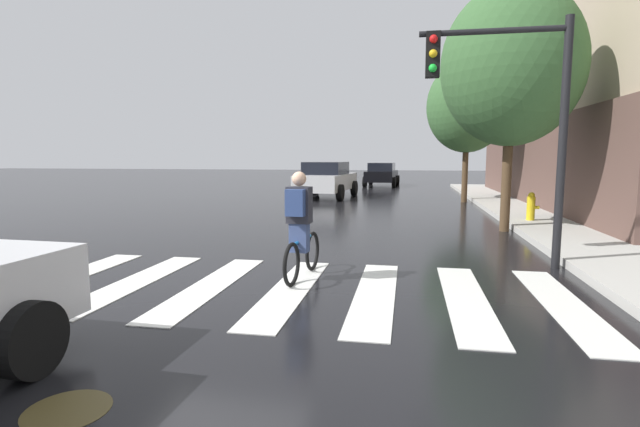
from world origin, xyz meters
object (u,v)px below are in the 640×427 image
traffic_light_near (512,100)px  street_tree_mid (467,106)px  street_tree_near (512,66)px  cyclist (300,226)px  manhole_cover (67,410)px  fire_hydrant (531,207)px  sedan_mid (327,179)px  sedan_far (382,174)px

traffic_light_near → street_tree_mid: size_ratio=0.72×
street_tree_near → cyclist: bearing=-125.7°
manhole_cover → traffic_light_near: (4.22, 5.64, 2.86)m
cyclist → traffic_light_near: (3.33, 1.55, 2.02)m
manhole_cover → fire_hydrant: 12.50m
sedan_mid → cyclist: bearing=-82.0°
manhole_cover → cyclist: bearing=77.7°
traffic_light_near → sedan_far: bearing=98.5°
cyclist → street_tree_near: size_ratio=0.28×
cyclist → sedan_far: bearing=90.1°
cyclist → street_tree_mid: bearing=73.7°
sedan_mid → fire_hydrant: bearing=-48.5°
cyclist → street_tree_mid: (3.97, 13.59, 3.10)m
sedan_far → manhole_cover: bearing=-91.8°
street_tree_mid → cyclist: bearing=-106.3°
manhole_cover → sedan_far: size_ratio=0.14×
sedan_far → street_tree_mid: street_tree_mid is taller
fire_hydrant → street_tree_near: 3.91m
manhole_cover → traffic_light_near: traffic_light_near is taller
sedan_far → fire_hydrant: sedan_far is taller
sedan_mid → street_tree_mid: 6.96m
manhole_cover → sedan_far: (0.86, 28.17, 0.77)m
street_tree_near → street_tree_mid: 7.89m
fire_hydrant → street_tree_near: (-0.92, -1.20, 3.61)m
cyclist → traffic_light_near: bearing=24.9°
manhole_cover → cyclist: size_ratio=0.37×
sedan_far → traffic_light_near: (3.36, -22.53, 2.09)m
traffic_light_near → street_tree_mid: 12.11m
sedan_far → cyclist: (0.03, -24.07, 0.07)m
sedan_far → cyclist: size_ratio=2.60×
manhole_cover → fire_hydrant: (5.91, 11.00, 0.53)m
sedan_mid → sedan_far: (2.09, 9.11, -0.08)m
manhole_cover → street_tree_mid: street_tree_mid is taller
sedan_mid → fire_hydrant: 10.77m
manhole_cover → fire_hydrant: fire_hydrant is taller
traffic_light_near → fire_hydrant: (1.68, 5.36, -2.33)m
sedan_mid → fire_hydrant: size_ratio=6.34×
sedan_mid → cyclist: (2.12, -14.97, -0.01)m
sedan_far → street_tree_near: bearing=-77.3°
traffic_light_near → street_tree_mid: street_tree_mid is taller
sedan_mid → street_tree_mid: bearing=-12.7°
cyclist → street_tree_near: bearing=54.3°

